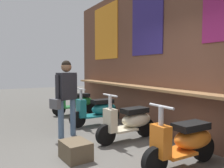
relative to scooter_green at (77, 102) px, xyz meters
The scene contains 8 objects.
ground_plane 3.89m from the scooter_green, 16.22° to the right, with size 28.31×28.31×0.00m, color #56544F.
market_stall_facade 4.08m from the scooter_green, 14.12° to the left, with size 10.11×0.61×3.59m.
scooter_green is the anchor object (origin of this frame).
scooter_teal 1.53m from the scooter_green, ahead, with size 0.46×1.40×0.97m.
scooter_cream 2.99m from the scooter_green, ahead, with size 0.49×1.40×0.97m.
scooter_orange 4.44m from the scooter_green, ahead, with size 0.46×1.40×0.97m.
shopper_with_handbag 2.46m from the scooter_green, 26.22° to the right, with size 0.43×0.64×1.63m.
merchandise_crate 3.62m from the scooter_green, 21.31° to the right, with size 0.50×0.40×0.29m, color brown.
Camera 1 is at (3.06, -1.49, 1.47)m, focal length 36.57 mm.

